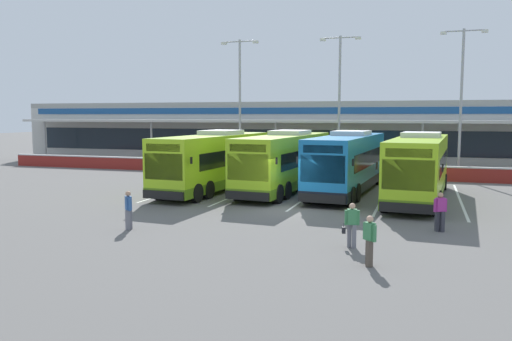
% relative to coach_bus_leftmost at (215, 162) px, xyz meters
% --- Properties ---
extents(ground_plane, '(200.00, 200.00, 0.00)m').
position_rel_coach_bus_leftmost_xyz_m(ground_plane, '(6.20, -5.28, -1.79)').
color(ground_plane, '#605E5B').
extents(terminal_building, '(70.00, 13.00, 6.00)m').
position_rel_coach_bus_leftmost_xyz_m(terminal_building, '(6.20, 21.63, 1.23)').
color(terminal_building, '#B7B7B2').
rests_on(terminal_building, ground).
extents(red_barrier_wall, '(60.00, 0.40, 1.10)m').
position_rel_coach_bus_leftmost_xyz_m(red_barrier_wall, '(6.20, 9.22, -1.23)').
color(red_barrier_wall, maroon).
rests_on(red_barrier_wall, ground).
extents(coach_bus_leftmost, '(3.59, 12.29, 3.78)m').
position_rel_coach_bus_leftmost_xyz_m(coach_bus_leftmost, '(0.00, 0.00, 0.00)').
color(coach_bus_leftmost, '#9ED11E').
rests_on(coach_bus_leftmost, ground).
extents(coach_bus_left_centre, '(3.59, 12.29, 3.78)m').
position_rel_coach_bus_leftmost_xyz_m(coach_bus_left_centre, '(4.30, 1.13, 0.00)').
color(coach_bus_left_centre, '#9ED11E').
rests_on(coach_bus_left_centre, ground).
extents(coach_bus_centre, '(3.59, 12.29, 3.78)m').
position_rel_coach_bus_leftmost_xyz_m(coach_bus_centre, '(8.17, 1.46, 0.00)').
color(coach_bus_centre, '#1972B7').
rests_on(coach_bus_centre, ground).
extents(coach_bus_right_centre, '(3.59, 12.29, 3.78)m').
position_rel_coach_bus_leftmost_xyz_m(coach_bus_right_centre, '(12.34, 0.01, 0.00)').
color(coach_bus_right_centre, '#9ED11E').
rests_on(coach_bus_right_centre, ground).
extents(bay_stripe_far_west, '(0.14, 13.00, 0.01)m').
position_rel_coach_bus_leftmost_xyz_m(bay_stripe_far_west, '(-2.20, 0.72, -1.78)').
color(bay_stripe_far_west, silver).
rests_on(bay_stripe_far_west, ground).
extents(bay_stripe_west, '(0.14, 13.00, 0.01)m').
position_rel_coach_bus_leftmost_xyz_m(bay_stripe_west, '(2.00, 0.72, -1.78)').
color(bay_stripe_west, silver).
rests_on(bay_stripe_west, ground).
extents(bay_stripe_mid_west, '(0.14, 13.00, 0.01)m').
position_rel_coach_bus_leftmost_xyz_m(bay_stripe_mid_west, '(6.20, 0.72, -1.78)').
color(bay_stripe_mid_west, silver).
rests_on(bay_stripe_mid_west, ground).
extents(bay_stripe_centre, '(0.14, 13.00, 0.01)m').
position_rel_coach_bus_leftmost_xyz_m(bay_stripe_centre, '(10.40, 0.72, -1.78)').
color(bay_stripe_centre, silver).
rests_on(bay_stripe_centre, ground).
extents(bay_stripe_mid_east, '(0.14, 13.00, 0.01)m').
position_rel_coach_bus_leftmost_xyz_m(bay_stripe_mid_east, '(14.60, 0.72, -1.78)').
color(bay_stripe_mid_east, silver).
rests_on(bay_stripe_mid_east, ground).
extents(pedestrian_with_handbag, '(0.65, 0.34, 1.62)m').
position_rel_coach_bus_leftmost_xyz_m(pedestrian_with_handbag, '(10.20, -11.80, -0.93)').
color(pedestrian_with_handbag, slate).
rests_on(pedestrian_with_handbag, ground).
extents(pedestrian_in_dark_coat, '(0.52, 0.35, 1.62)m').
position_rel_coach_bus_leftmost_xyz_m(pedestrian_in_dark_coat, '(13.30, -8.10, -0.91)').
color(pedestrian_in_dark_coat, '#33333D').
rests_on(pedestrian_in_dark_coat, ground).
extents(pedestrian_child, '(0.44, 0.45, 1.62)m').
position_rel_coach_bus_leftmost_xyz_m(pedestrian_child, '(0.98, -11.70, -0.91)').
color(pedestrian_child, slate).
rests_on(pedestrian_child, ground).
extents(pedestrian_near_bin, '(0.45, 0.44, 1.62)m').
position_rel_coach_bus_leftmost_xyz_m(pedestrian_near_bin, '(11.06, -13.96, -0.91)').
color(pedestrian_near_bin, '#4C4238').
rests_on(pedestrian_near_bin, ground).
extents(lamp_post_west, '(3.24, 0.28, 11.00)m').
position_rel_coach_bus_leftmost_xyz_m(lamp_post_west, '(-2.34, 11.21, 4.50)').
color(lamp_post_west, '#9E9EA3').
rests_on(lamp_post_west, ground).
extents(lamp_post_centre, '(3.24, 0.28, 11.00)m').
position_rel_coach_bus_leftmost_xyz_m(lamp_post_centre, '(5.98, 11.64, 4.50)').
color(lamp_post_centre, '#9E9EA3').
rests_on(lamp_post_centre, ground).
extents(lamp_post_east, '(3.24, 0.28, 11.00)m').
position_rel_coach_bus_leftmost_xyz_m(lamp_post_east, '(15.05, 11.05, 4.50)').
color(lamp_post_east, '#9E9EA3').
rests_on(lamp_post_east, ground).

